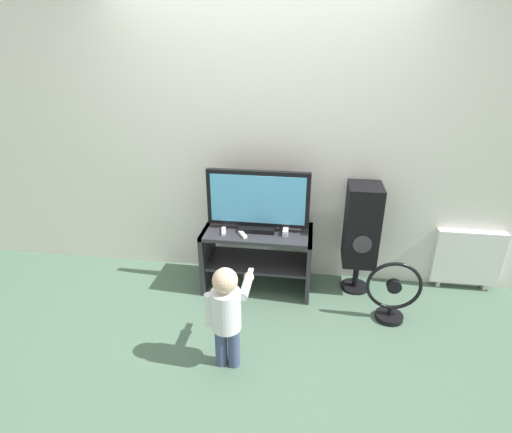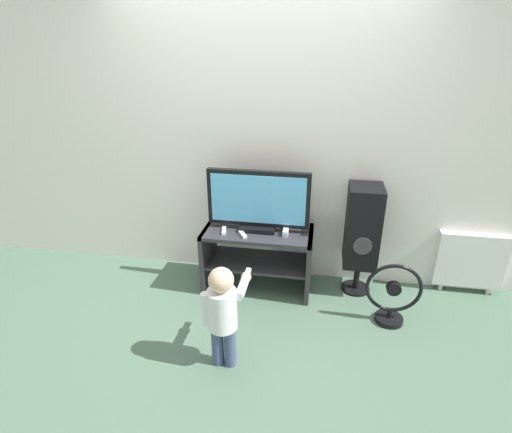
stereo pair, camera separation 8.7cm
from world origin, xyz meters
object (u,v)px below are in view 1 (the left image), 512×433
object	(u,v)px
game_console	(286,230)
remote_secondary	(243,234)
television	(258,202)
radiator	(467,258)
floor_fan	(393,294)
child	(227,310)
remote_primary	(224,231)
speaker_tower	(362,227)

from	to	relation	value
game_console	remote_secondary	xyz separation A→B (m)	(-0.35, -0.11, -0.01)
television	radiator	size ratio (longest dim) A/B	1.52
remote_secondary	floor_fan	distance (m)	1.28
radiator	child	bearing A→B (deg)	-147.37
remote_primary	remote_secondary	bearing A→B (deg)	-11.52
game_console	remote_primary	bearing A→B (deg)	-171.70
remote_primary	floor_fan	distance (m)	1.45
game_console	floor_fan	distance (m)	0.99
television	remote_secondary	xyz separation A→B (m)	(-0.11, -0.13, -0.25)
floor_fan	radiator	world-z (taller)	radiator
remote_primary	remote_secondary	size ratio (longest dim) A/B	1.04
remote_secondary	radiator	bearing A→B (deg)	10.37
remote_primary	speaker_tower	bearing A→B (deg)	8.78
television	remote_primary	xyz separation A→B (m)	(-0.28, -0.10, -0.25)
child	speaker_tower	size ratio (longest dim) A/B	0.78
game_console	speaker_tower	size ratio (longest dim) A/B	0.19
remote_secondary	radiator	world-z (taller)	remote_secondary
television	speaker_tower	bearing A→B (deg)	5.06
television	radiator	xyz separation A→B (m)	(1.82, 0.22, -0.51)
television	speaker_tower	size ratio (longest dim) A/B	0.88
child	game_console	bearing A→B (deg)	72.35
game_console	remote_secondary	bearing A→B (deg)	-162.61
child	speaker_tower	xyz separation A→B (m)	(0.94, 1.07, 0.16)
television	floor_fan	size ratio (longest dim) A/B	1.65
television	game_console	world-z (taller)	television
floor_fan	remote_secondary	bearing A→B (deg)	170.78
television	radiator	world-z (taller)	television
game_console	radiator	xyz separation A→B (m)	(1.58, 0.24, -0.28)
remote_secondary	radiator	size ratio (longest dim) A/B	0.23
television	remote_secondary	size ratio (longest dim) A/B	6.67
television	radiator	bearing A→B (deg)	6.84
remote_secondary	game_console	bearing A→B (deg)	17.39
remote_secondary	child	size ratio (longest dim) A/B	0.17
remote_primary	floor_fan	xyz separation A→B (m)	(1.39, -0.23, -0.34)
speaker_tower	child	bearing A→B (deg)	-131.33
remote_primary	child	size ratio (longest dim) A/B	0.18
television	game_console	xyz separation A→B (m)	(0.24, -0.02, -0.23)
remote_secondary	child	distance (m)	0.86
television	speaker_tower	world-z (taller)	television
child	radiator	distance (m)	2.24
floor_fan	radiator	distance (m)	0.90
television	remote_secondary	bearing A→B (deg)	-129.17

